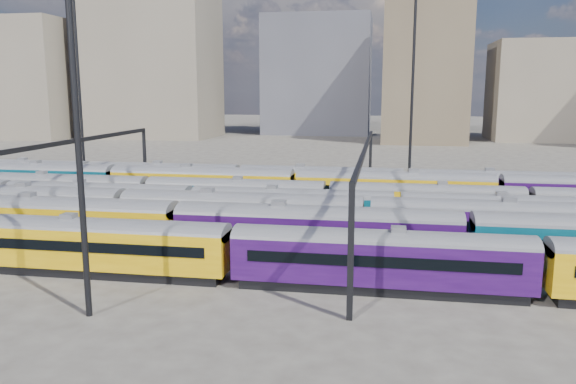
% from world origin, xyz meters
% --- Properties ---
extents(ground, '(500.00, 500.00, 0.00)m').
position_xyz_m(ground, '(0.00, 0.00, 0.00)').
color(ground, '#46413B').
rests_on(ground, ground).
extents(rake_0, '(98.62, 2.89, 4.86)m').
position_xyz_m(rake_0, '(-8.25, -15.00, 2.55)').
color(rake_0, black).
rests_on(rake_0, ground).
extents(rake_1, '(130.03, 3.17, 5.35)m').
position_xyz_m(rake_1, '(-4.06, -10.00, 2.81)').
color(rake_1, black).
rests_on(rake_1, ground).
extents(rake_2, '(127.21, 3.10, 5.23)m').
position_xyz_m(rake_2, '(-10.87, -5.00, 2.74)').
color(rake_2, black).
rests_on(rake_2, ground).
extents(rake_3, '(134.83, 2.82, 4.73)m').
position_xyz_m(rake_3, '(3.29, 0.00, 2.49)').
color(rake_3, black).
rests_on(rake_3, ground).
extents(rake_4, '(114.61, 2.80, 4.70)m').
position_xyz_m(rake_4, '(-13.04, 5.00, 2.47)').
color(rake_4, black).
rests_on(rake_4, ground).
extents(rake_5, '(149.59, 3.12, 5.27)m').
position_xyz_m(rake_5, '(12.79, 10.00, 2.77)').
color(rake_5, black).
rests_on(rake_5, ground).
extents(rake_6, '(98.52, 2.89, 4.85)m').
position_xyz_m(rake_6, '(-15.49, 15.00, 2.55)').
color(rake_6, black).
rests_on(rake_6, ground).
extents(gantry_1, '(0.35, 40.35, 8.03)m').
position_xyz_m(gantry_1, '(-20.00, 0.00, 6.79)').
color(gantry_1, black).
rests_on(gantry_1, ground).
extents(gantry_2, '(0.35, 40.35, 8.03)m').
position_xyz_m(gantry_2, '(10.00, 0.00, 6.79)').
color(gantry_2, black).
rests_on(gantry_2, ground).
extents(mast_1, '(1.40, 0.50, 25.60)m').
position_xyz_m(mast_1, '(-30.00, 22.00, 13.97)').
color(mast_1, black).
rests_on(mast_1, ground).
extents(mast_2, '(1.40, 0.50, 25.60)m').
position_xyz_m(mast_2, '(-5.00, -22.00, 13.97)').
color(mast_2, black).
rests_on(mast_2, ground).
extents(mast_3, '(1.40, 0.50, 25.60)m').
position_xyz_m(mast_3, '(15.00, 24.00, 13.97)').
color(mast_3, black).
rests_on(mast_3, ground).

